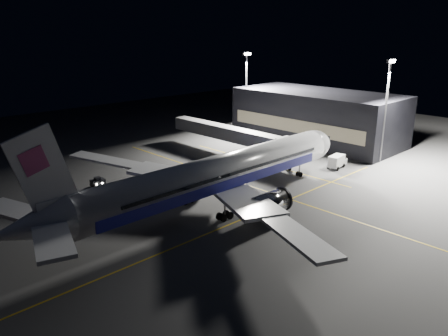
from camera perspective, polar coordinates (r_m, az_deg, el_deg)
The scene contains 14 objects.
ground at distance 67.94m, azimuth -0.61°, elevation -4.93°, with size 200.00×200.00×0.00m, color #4C4C4F.
guide_line_main at distance 74.69m, azimuth 4.97°, elevation -2.87°, with size 0.25×80.00×0.01m, color gold.
guide_line_cross at distance 64.07m, azimuth 3.11°, elevation -6.40°, with size 70.00×0.25×0.01m, color gold.
guide_line_side at distance 89.50m, azimuth 5.21°, elevation 0.60°, with size 0.25×40.00×0.01m, color gold.
airliner at distance 65.44m, azimuth -1.31°, elevation -1.00°, with size 61.48×54.22×16.64m.
terminal at distance 109.07m, azimuth 12.02°, elevation 6.61°, with size 18.12×40.00×12.00m.
jet_bridge at distance 93.57m, azimuth 1.54°, elevation 4.32°, with size 3.60×34.40×6.30m.
floodlight_mast_north at distance 114.54m, azimuth 2.93°, elevation 10.70°, with size 2.40×0.68×20.70m.
floodlight_mast_south at distance 93.10m, azimuth 20.44°, elevation 8.05°, with size 2.40×0.67×20.70m.
service_truck at distance 88.94m, azimuth 14.60°, elevation 0.91°, with size 5.24×2.69×2.57m.
baggage_tug at distance 78.86m, azimuth -16.15°, elevation -1.80°, with size 2.55×2.14×1.71m.
safety_cone_a at distance 81.37m, azimuth -4.37°, elevation -0.89°, with size 0.42×0.42×0.63m, color #FF410A.
safety_cone_b at distance 73.44m, azimuth -0.19°, elevation -2.90°, with size 0.43×0.43×0.64m, color #FF410A.
safety_cone_c at distance 70.55m, azimuth -8.91°, elevation -4.01°, with size 0.41×0.41×0.62m, color #FF410A.
Camera 1 is at (-43.16, -45.59, 25.99)m, focal length 35.00 mm.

